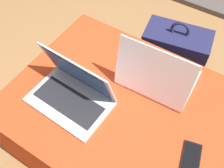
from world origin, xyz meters
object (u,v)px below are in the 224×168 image
laptop_far (157,76)px  cell_phone (191,160)px  backpack (171,62)px  laptop_near (73,92)px

laptop_far → cell_phone: (0.28, -0.25, -0.05)m
cell_phone → backpack: (-0.32, 0.62, -0.24)m
cell_phone → laptop_far: bearing=124.2°
laptop_near → cell_phone: 0.54m
backpack → laptop_far: bearing=86.2°
laptop_near → cell_phone: laptop_near is taller
laptop_near → backpack: 0.73m
laptop_far → backpack: laptop_far is taller
backpack → cell_phone: bearing=106.8°
laptop_near → backpack: bearing=73.4°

